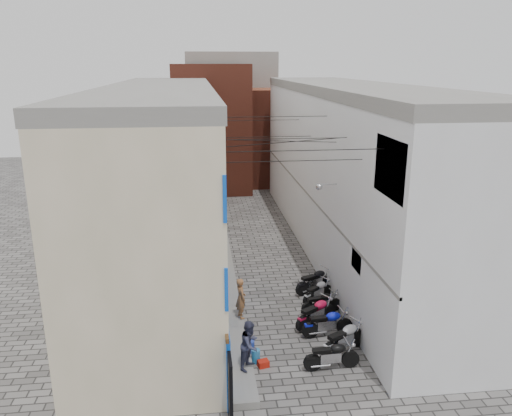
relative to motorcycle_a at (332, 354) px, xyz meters
name	(u,v)px	position (x,y,z in m)	size (l,w,h in m)	color
ground	(312,405)	(-1.07, -1.77, -0.57)	(90.00, 90.00, 0.00)	#514F4D
plinth	(222,251)	(-3.12, 11.23, -0.44)	(0.90, 26.00, 0.25)	gray
building_left	(164,175)	(-6.05, 11.18, 3.93)	(5.10, 27.00, 9.00)	#C1B692
building_right	(351,170)	(3.93, 11.23, 3.94)	(5.94, 26.00, 9.00)	white
building_far_brick_left	(212,128)	(-3.07, 26.23, 4.43)	(6.00, 6.00, 10.00)	brown
building_far_brick_right	(269,136)	(1.93, 28.23, 3.43)	(5.00, 6.00, 8.00)	brown
building_far_concrete	(231,114)	(-1.07, 32.23, 4.93)	(8.00, 5.00, 11.00)	gray
far_shopfront	(240,181)	(-1.07, 23.43, 0.63)	(2.00, 0.30, 2.40)	black
overhead_wires	(276,137)	(-1.07, 5.88, 6.56)	(5.80, 13.02, 1.32)	black
motorcycle_a	(332,354)	(0.00, 0.00, 0.00)	(0.62, 1.96, 1.13)	black
motorcycle_b	(345,337)	(0.72, 0.90, 0.06)	(0.69, 2.18, 1.26)	silver
motorcycle_c	(328,322)	(0.41, 2.13, 0.02)	(0.64, 2.03, 1.17)	#0C18BE
motorcycle_d	(316,311)	(0.17, 2.94, 0.05)	(0.67, 2.12, 1.23)	#AA0C30
motorcycle_e	(322,302)	(0.64, 3.94, -0.05)	(0.56, 1.77, 1.03)	black
motorcycle_f	(318,290)	(0.73, 5.00, -0.04)	(0.57, 1.81, 1.05)	silver
motorcycle_g	(315,280)	(0.83, 5.92, 0.04)	(0.66, 2.09, 1.21)	black
person_a	(241,298)	(-2.77, 3.51, 0.52)	(0.61, 0.40, 1.67)	#9A6338
person_b	(250,345)	(-2.77, 0.07, 0.53)	(0.82, 0.64, 1.69)	#33354D
water_jug_near	(256,356)	(-2.51, 0.71, -0.33)	(0.31, 0.31, 0.48)	#2373AF
water_jug_far	(250,347)	(-2.62, 1.35, -0.34)	(0.29, 0.29, 0.45)	#2139A7
red_crate	(263,364)	(-2.29, 0.41, -0.45)	(0.37, 0.28, 0.23)	#AE190C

